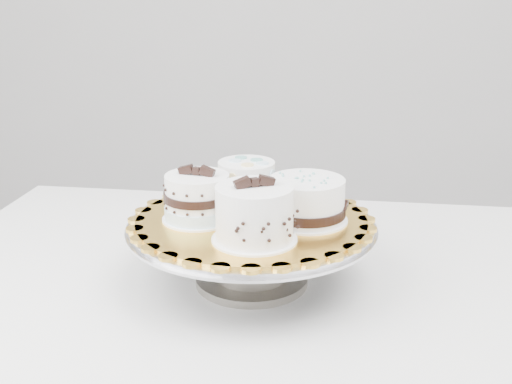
{
  "coord_description": "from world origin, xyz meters",
  "views": [
    {
      "loc": [
        -0.15,
        -0.9,
        1.2
      ],
      "look_at": [
        -0.15,
        -0.01,
        0.9
      ],
      "focal_mm": 45.0,
      "sensor_mm": 36.0,
      "label": 1
    }
  ],
  "objects_px": {
    "table": "(275,323)",
    "cake_ribbon": "(307,201)",
    "cake_banded": "(198,199)",
    "cake_stand": "(252,241)",
    "cake_dots": "(246,181)",
    "cake_swirl": "(254,215)",
    "cake_board": "(252,220)"
  },
  "relations": [
    {
      "from": "table",
      "to": "cake_ribbon",
      "type": "relative_size",
      "value": 9.36
    },
    {
      "from": "table",
      "to": "cake_banded",
      "type": "height_order",
      "value": "cake_banded"
    },
    {
      "from": "cake_banded",
      "to": "cake_stand",
      "type": "bearing_deg",
      "value": 21.4
    },
    {
      "from": "cake_dots",
      "to": "cake_swirl",
      "type": "bearing_deg",
      "value": -80.92
    },
    {
      "from": "cake_stand",
      "to": "cake_dots",
      "type": "relative_size",
      "value": 3.35
    },
    {
      "from": "cake_board",
      "to": "cake_swirl",
      "type": "xyz_separation_m",
      "value": [
        0.0,
        -0.08,
        0.04
      ]
    },
    {
      "from": "cake_banded",
      "to": "cake_ribbon",
      "type": "distance_m",
      "value": 0.16
    },
    {
      "from": "cake_board",
      "to": "cake_ribbon",
      "type": "bearing_deg",
      "value": -6.67
    },
    {
      "from": "table",
      "to": "cake_banded",
      "type": "relative_size",
      "value": 10.74
    },
    {
      "from": "cake_swirl",
      "to": "cake_banded",
      "type": "xyz_separation_m",
      "value": [
        -0.08,
        0.08,
        -0.0
      ]
    },
    {
      "from": "table",
      "to": "cake_stand",
      "type": "bearing_deg",
      "value": -144.21
    },
    {
      "from": "table",
      "to": "cake_board",
      "type": "distance_m",
      "value": 0.19
    },
    {
      "from": "cake_stand",
      "to": "cake_swirl",
      "type": "distance_m",
      "value": 0.11
    },
    {
      "from": "cake_banded",
      "to": "cake_dots",
      "type": "relative_size",
      "value": 1.06
    },
    {
      "from": "cake_board",
      "to": "cake_dots",
      "type": "bearing_deg",
      "value": 96.21
    },
    {
      "from": "table",
      "to": "cake_banded",
      "type": "xyz_separation_m",
      "value": [
        -0.12,
        -0.02,
        0.22
      ]
    },
    {
      "from": "cake_stand",
      "to": "cake_ribbon",
      "type": "xyz_separation_m",
      "value": [
        0.08,
        -0.01,
        0.07
      ]
    },
    {
      "from": "table",
      "to": "cake_banded",
      "type": "distance_m",
      "value": 0.25
    },
    {
      "from": "cake_dots",
      "to": "cake_ribbon",
      "type": "bearing_deg",
      "value": -38.83
    },
    {
      "from": "cake_board",
      "to": "cake_swirl",
      "type": "distance_m",
      "value": 0.09
    },
    {
      "from": "cake_swirl",
      "to": "cake_banded",
      "type": "height_order",
      "value": "cake_swirl"
    },
    {
      "from": "cake_swirl",
      "to": "cake_dots",
      "type": "bearing_deg",
      "value": 75.91
    },
    {
      "from": "table",
      "to": "cake_board",
      "type": "bearing_deg",
      "value": -144.21
    },
    {
      "from": "cake_swirl",
      "to": "cake_ribbon",
      "type": "bearing_deg",
      "value": 25.69
    },
    {
      "from": "cake_stand",
      "to": "cake_ribbon",
      "type": "height_order",
      "value": "cake_ribbon"
    },
    {
      "from": "cake_banded",
      "to": "cake_dots",
      "type": "bearing_deg",
      "value": 66.34
    },
    {
      "from": "cake_swirl",
      "to": "cake_dots",
      "type": "relative_size",
      "value": 1.19
    },
    {
      "from": "table",
      "to": "cake_dots",
      "type": "relative_size",
      "value": 11.39
    },
    {
      "from": "cake_banded",
      "to": "cake_dots",
      "type": "height_order",
      "value": "cake_banded"
    },
    {
      "from": "cake_swirl",
      "to": "cake_ribbon",
      "type": "relative_size",
      "value": 0.98
    },
    {
      "from": "cake_swirl",
      "to": "cake_ribbon",
      "type": "xyz_separation_m",
      "value": [
        0.08,
        0.08,
        -0.01
      ]
    },
    {
      "from": "cake_stand",
      "to": "cake_ribbon",
      "type": "relative_size",
      "value": 2.75
    }
  ]
}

